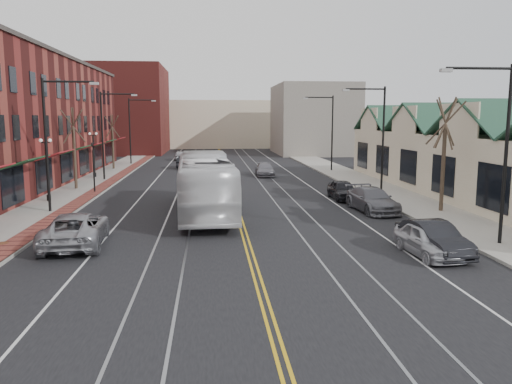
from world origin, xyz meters
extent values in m
plane|color=black|center=(0.00, 0.00, 0.00)|extent=(160.00, 160.00, 0.00)
cube|color=gray|center=(-12.00, 20.00, 0.07)|extent=(4.00, 120.00, 0.15)
cube|color=gray|center=(12.00, 20.00, 0.07)|extent=(4.00, 120.00, 0.15)
cube|color=beige|center=(18.00, 20.00, 2.30)|extent=(8.00, 36.00, 4.60)
cube|color=maroon|center=(-16.00, 70.00, 7.00)|extent=(14.00, 18.00, 14.00)
cube|color=beige|center=(0.00, 85.00, 4.50)|extent=(22.00, 14.00, 9.00)
cube|color=slate|center=(15.00, 65.00, 5.50)|extent=(12.00, 16.00, 11.00)
cylinder|color=black|center=(-11.50, 16.00, 4.15)|extent=(0.16, 0.16, 8.00)
cylinder|color=black|center=(-10.00, 16.00, 7.95)|extent=(3.00, 0.12, 0.12)
cube|color=#999999|center=(-8.50, 16.00, 7.85)|extent=(0.50, 0.25, 0.15)
cylinder|color=black|center=(-11.50, 32.00, 4.15)|extent=(0.16, 0.16, 8.00)
cylinder|color=black|center=(-10.00, 32.00, 7.95)|extent=(3.00, 0.12, 0.12)
cube|color=#999999|center=(-8.50, 32.00, 7.85)|extent=(0.50, 0.25, 0.15)
cylinder|color=black|center=(-11.50, 48.00, 4.15)|extent=(0.16, 0.16, 8.00)
cylinder|color=black|center=(-10.00, 48.00, 7.95)|extent=(3.00, 0.12, 0.12)
cube|color=#999999|center=(-8.50, 48.00, 7.85)|extent=(0.50, 0.25, 0.15)
cylinder|color=black|center=(11.50, 6.00, 4.15)|extent=(0.16, 0.16, 8.00)
cylinder|color=black|center=(10.00, 6.00, 7.95)|extent=(3.00, 0.12, 0.12)
cube|color=#999999|center=(8.50, 6.00, 7.85)|extent=(0.50, 0.25, 0.15)
cylinder|color=black|center=(11.50, 22.00, 4.15)|extent=(0.16, 0.16, 8.00)
cylinder|color=black|center=(10.00, 22.00, 7.95)|extent=(3.00, 0.12, 0.12)
cube|color=#999999|center=(8.50, 22.00, 7.85)|extent=(0.50, 0.25, 0.15)
cylinder|color=black|center=(11.50, 38.00, 4.15)|extent=(0.16, 0.16, 8.00)
cylinder|color=black|center=(10.00, 38.00, 7.95)|extent=(3.00, 0.12, 0.12)
cube|color=#999999|center=(8.50, 38.00, 7.85)|extent=(0.50, 0.25, 0.15)
cylinder|color=black|center=(-12.80, 20.00, 0.35)|extent=(0.28, 0.28, 0.40)
cylinder|color=black|center=(-12.80, 20.00, 2.15)|extent=(0.14, 0.14, 4.00)
cube|color=black|center=(-12.80, 20.00, 4.15)|extent=(0.60, 0.06, 0.06)
sphere|color=white|center=(-13.10, 20.00, 4.30)|extent=(0.24, 0.24, 0.24)
sphere|color=white|center=(-12.50, 20.00, 4.30)|extent=(0.24, 0.24, 0.24)
cylinder|color=black|center=(-12.80, 34.00, 0.35)|extent=(0.28, 0.28, 0.40)
cylinder|color=black|center=(-12.80, 34.00, 2.15)|extent=(0.14, 0.14, 4.00)
cube|color=black|center=(-12.80, 34.00, 4.15)|extent=(0.60, 0.06, 0.06)
sphere|color=white|center=(-13.10, 34.00, 4.30)|extent=(0.24, 0.24, 0.24)
sphere|color=white|center=(-12.50, 34.00, 4.30)|extent=(0.24, 0.24, 0.24)
cylinder|color=#382B21|center=(-12.50, 26.00, 2.60)|extent=(0.24, 0.24, 4.90)
cylinder|color=#382B21|center=(-12.50, 26.00, 5.15)|extent=(0.58, 1.37, 2.90)
cylinder|color=#382B21|center=(-12.50, 26.00, 5.15)|extent=(1.60, 0.66, 2.78)
cylinder|color=#382B21|center=(-12.50, 26.00, 5.15)|extent=(0.53, 1.23, 2.96)
cylinder|color=#382B21|center=(-12.50, 26.00, 5.15)|extent=(1.69, 1.03, 2.64)
cylinder|color=#382B21|center=(-12.50, 26.00, 5.15)|extent=(1.78, 1.29, 2.48)
cylinder|color=#382B21|center=(-12.50, 42.00, 2.42)|extent=(0.24, 0.24, 4.55)
cylinder|color=#382B21|center=(-12.50, 42.00, 4.80)|extent=(0.55, 1.28, 2.69)
cylinder|color=#382B21|center=(-12.50, 42.00, 4.80)|extent=(1.49, 0.62, 2.58)
cylinder|color=#382B21|center=(-12.50, 42.00, 4.80)|extent=(0.50, 1.15, 2.75)
cylinder|color=#382B21|center=(-12.50, 42.00, 4.80)|extent=(1.57, 0.97, 2.45)
cylinder|color=#382B21|center=(-12.50, 42.00, 4.80)|extent=(1.66, 1.20, 2.30)
cylinder|color=#382B21|center=(12.50, 14.00, 2.78)|extent=(0.24, 0.24, 5.25)
cylinder|color=#382B21|center=(12.50, 14.00, 5.50)|extent=(0.61, 1.46, 3.10)
cylinder|color=#382B21|center=(12.50, 14.00, 5.50)|extent=(1.70, 0.70, 2.97)
cylinder|color=#382B21|center=(12.50, 14.00, 5.50)|extent=(0.56, 1.31, 3.17)
cylinder|color=#382B21|center=(12.50, 14.00, 5.50)|extent=(1.80, 1.10, 2.82)
cylinder|color=#382B21|center=(12.50, 14.00, 5.50)|extent=(1.90, 1.37, 2.65)
cylinder|color=#592D19|center=(-11.20, 8.00, 0.16)|extent=(0.60, 0.60, 0.02)
cylinder|color=black|center=(-10.60, 24.00, 1.75)|extent=(0.12, 0.12, 3.20)
imported|color=black|center=(-10.60, 24.00, 3.50)|extent=(0.18, 0.15, 0.90)
imported|color=silver|center=(-2.00, 15.07, 1.83)|extent=(3.65, 13.27, 3.66)
imported|color=#9A9BA1|center=(-7.86, 7.89, 0.77)|extent=(3.04, 5.77, 1.55)
imported|color=#B9B9C1|center=(7.50, 4.73, 0.69)|extent=(1.89, 4.14, 1.38)
imported|color=black|center=(7.83, 4.93, 0.71)|extent=(1.92, 4.45, 1.42)
imported|color=slate|center=(8.40, 14.83, 0.74)|extent=(2.52, 5.27, 1.48)
imported|color=black|center=(7.80, 19.53, 0.69)|extent=(1.64, 4.07, 1.38)
imported|color=black|center=(-4.45, 42.95, 0.71)|extent=(2.05, 4.46, 1.42)
imported|color=slate|center=(3.80, 34.48, 0.64)|extent=(1.96, 4.51, 1.29)
imported|color=#AEAFB5|center=(-5.76, 54.14, 0.66)|extent=(1.75, 3.94, 1.32)
camera|label=1|loc=(-1.67, -15.13, 5.85)|focal=35.00mm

